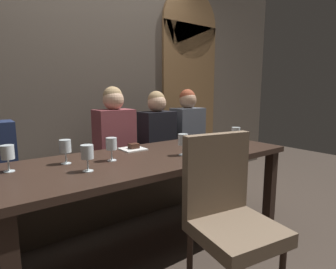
# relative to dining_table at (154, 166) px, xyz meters

# --- Properties ---
(ground) EXTENTS (9.00, 9.00, 0.00)m
(ground) POSITION_rel_dining_table_xyz_m (0.00, 0.00, -0.65)
(ground) COLOR #382D26
(back_wall_tiled) EXTENTS (6.00, 0.12, 3.00)m
(back_wall_tiled) POSITION_rel_dining_table_xyz_m (0.00, 1.22, 0.85)
(back_wall_tiled) COLOR brown
(back_wall_tiled) RESTS_ON ground
(arched_door) EXTENTS (0.90, 0.05, 2.55)m
(arched_door) POSITION_rel_dining_table_xyz_m (1.35, 1.15, 0.71)
(arched_door) COLOR brown
(arched_door) RESTS_ON ground
(dining_table) EXTENTS (2.20, 0.84, 0.74)m
(dining_table) POSITION_rel_dining_table_xyz_m (0.00, 0.00, 0.00)
(dining_table) COLOR black
(dining_table) RESTS_ON ground
(banquette_bench) EXTENTS (2.50, 0.44, 0.45)m
(banquette_bench) POSITION_rel_dining_table_xyz_m (0.00, 0.70, -0.42)
(banquette_bench) COLOR #40352A
(banquette_bench) RESTS_ON ground
(chair_near_side) EXTENTS (0.50, 0.50, 0.98)m
(chair_near_side) POSITION_rel_dining_table_xyz_m (0.02, -0.72, -0.09)
(chair_near_side) COLOR #302119
(chair_near_side) RESTS_ON ground
(diner_bearded) EXTENTS (0.36, 0.24, 0.82)m
(diner_bearded) POSITION_rel_dining_table_xyz_m (-0.00, 0.70, 0.19)
(diner_bearded) COLOR brown
(diner_bearded) RESTS_ON banquette_bench
(diner_far_end) EXTENTS (0.36, 0.24, 0.78)m
(diner_far_end) POSITION_rel_dining_table_xyz_m (0.50, 0.71, 0.16)
(diner_far_end) COLOR black
(diner_far_end) RESTS_ON banquette_bench
(diner_near_end) EXTENTS (0.36, 0.24, 0.80)m
(diner_near_end) POSITION_rel_dining_table_xyz_m (0.95, 0.72, 0.17)
(diner_near_end) COLOR #4C515B
(diner_near_end) RESTS_ON banquette_bench
(wine_glass_far_right) EXTENTS (0.08, 0.08, 0.16)m
(wine_glass_far_right) POSITION_rel_dining_table_xyz_m (0.79, -0.13, 0.20)
(wine_glass_far_right) COLOR silver
(wine_glass_far_right) RESTS_ON dining_table
(wine_glass_near_right) EXTENTS (0.08, 0.08, 0.16)m
(wine_glass_near_right) POSITION_rel_dining_table_xyz_m (-0.34, 0.03, 0.20)
(wine_glass_near_right) COLOR silver
(wine_glass_near_right) RESTS_ON dining_table
(wine_glass_near_left) EXTENTS (0.08, 0.08, 0.16)m
(wine_glass_near_left) POSITION_rel_dining_table_xyz_m (0.17, -0.14, 0.20)
(wine_glass_near_left) COLOR silver
(wine_glass_near_left) RESTS_ON dining_table
(wine_glass_center_front) EXTENTS (0.08, 0.08, 0.16)m
(wine_glass_center_front) POSITION_rel_dining_table_xyz_m (-0.62, 0.14, 0.20)
(wine_glass_center_front) COLOR silver
(wine_glass_center_front) RESTS_ON dining_table
(wine_glass_end_left) EXTENTS (0.08, 0.08, 0.16)m
(wine_glass_end_left) POSITION_rel_dining_table_xyz_m (-0.95, 0.16, 0.20)
(wine_glass_end_left) COLOR silver
(wine_glass_end_left) RESTS_ON dining_table
(wine_glass_far_left) EXTENTS (0.08, 0.08, 0.16)m
(wine_glass_far_left) POSITION_rel_dining_table_xyz_m (-0.56, -0.12, 0.20)
(wine_glass_far_left) COLOR silver
(wine_glass_far_left) RESTS_ON dining_table
(dessert_plate) EXTENTS (0.19, 0.19, 0.05)m
(dessert_plate) POSITION_rel_dining_table_xyz_m (-0.04, 0.26, 0.10)
(dessert_plate) COLOR white
(dessert_plate) RESTS_ON dining_table
(folded_napkin) EXTENTS (0.13, 0.12, 0.01)m
(folded_napkin) POSITION_rel_dining_table_xyz_m (0.59, 0.17, 0.09)
(folded_napkin) COLOR silver
(folded_napkin) RESTS_ON dining_table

